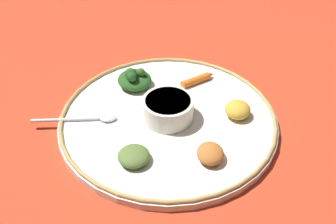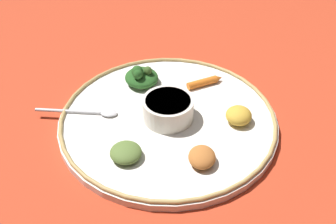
{
  "view_description": "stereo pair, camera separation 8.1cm",
  "coord_description": "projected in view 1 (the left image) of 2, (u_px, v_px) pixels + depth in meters",
  "views": [
    {
      "loc": [
        0.34,
        0.52,
        0.55
      ],
      "look_at": [
        0.0,
        0.0,
        0.03
      ],
      "focal_mm": 43.65,
      "sensor_mm": 36.0,
      "label": 1
    },
    {
      "loc": [
        0.27,
        0.56,
        0.55
      ],
      "look_at": [
        0.0,
        0.0,
        0.03
      ],
      "focal_mm": 43.65,
      "sensor_mm": 36.0,
      "label": 2
    }
  ],
  "objects": [
    {
      "name": "carrot_near_spoon",
      "position": [
        198.0,
        79.0,
        0.9
      ],
      "size": [
        0.09,
        0.02,
        0.02
      ],
      "color": "orange",
      "rests_on": "platter"
    },
    {
      "name": "spoon",
      "position": [
        88.0,
        119.0,
        0.81
      ],
      "size": [
        0.15,
        0.1,
        0.01
      ],
      "color": "silver",
      "rests_on": "platter"
    },
    {
      "name": "mound_chickpea",
      "position": [
        209.0,
        154.0,
        0.72
      ],
      "size": [
        0.07,
        0.07,
        0.03
      ],
      "primitive_type": "ellipsoid",
      "rotation": [
        0.0,
        0.0,
        4.18
      ],
      "color": "#B2662D",
      "rests_on": "platter"
    },
    {
      "name": "platter_rim",
      "position": [
        168.0,
        117.0,
        0.81
      ],
      "size": [
        0.43,
        0.43,
        0.01
      ],
      "primitive_type": "torus",
      "color": "tan",
      "rests_on": "platter"
    },
    {
      "name": "ground_plane",
      "position": [
        168.0,
        124.0,
        0.83
      ],
      "size": [
        2.4,
        2.4,
        0.0
      ],
      "primitive_type": "plane",
      "color": "#B7381E"
    },
    {
      "name": "mound_lentil_yellow",
      "position": [
        238.0,
        110.0,
        0.81
      ],
      "size": [
        0.07,
        0.07,
        0.03
      ],
      "primitive_type": "ellipsoid",
      "rotation": [
        0.0,
        0.0,
        3.93
      ],
      "color": "gold",
      "rests_on": "platter"
    },
    {
      "name": "platter",
      "position": [
        168.0,
        121.0,
        0.82
      ],
      "size": [
        0.44,
        0.44,
        0.02
      ],
      "primitive_type": "cylinder",
      "color": "white",
      "rests_on": "ground_plane"
    },
    {
      "name": "mound_collards",
      "position": [
        134.0,
        156.0,
        0.72
      ],
      "size": [
        0.07,
        0.07,
        0.02
      ],
      "primitive_type": "ellipsoid",
      "rotation": [
        0.0,
        0.0,
        5.05
      ],
      "color": "#567033",
      "rests_on": "platter"
    },
    {
      "name": "greens_pile",
      "position": [
        135.0,
        79.0,
        0.89
      ],
      "size": [
        0.08,
        0.08,
        0.05
      ],
      "color": "#23511E",
      "rests_on": "platter"
    },
    {
      "name": "center_bowl",
      "position": [
        168.0,
        108.0,
        0.8
      ],
      "size": [
        0.1,
        0.1,
        0.04
      ],
      "color": "silver",
      "rests_on": "platter"
    }
  ]
}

